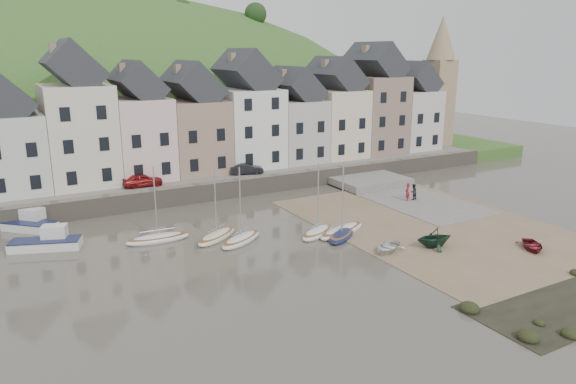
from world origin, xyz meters
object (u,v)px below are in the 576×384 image
sailboat_0 (158,238)px  car_left (143,180)px  person_red (407,192)px  car_right (247,169)px  rowboat_red (532,246)px  rowboat_white (388,247)px  rowboat_green (434,237)px  person_dark (413,192)px

sailboat_0 → car_left: (2.00, 12.00, 1.99)m
person_red → car_right: bearing=-89.5°
sailboat_0 → car_left: bearing=80.5°
sailboat_0 → rowboat_red: sailboat_0 is taller
sailboat_0 → person_red: sailboat_0 is taller
rowboat_white → sailboat_0: bearing=-150.8°
sailboat_0 → rowboat_red: 29.02m
rowboat_red → car_left: size_ratio=0.74×
person_red → car_right: size_ratio=0.51×
sailboat_0 → car_right: sailboat_0 is taller
rowboat_green → car_right: size_ratio=0.82×
car_left → car_right: bearing=-87.0°
rowboat_green → person_dark: person_dark is taller
person_red → person_dark: size_ratio=1.11×
person_red → rowboat_red: bearing=45.4°
car_left → person_red: bearing=-116.0°
car_right → person_dark: bearing=-118.7°
rowboat_white → rowboat_green: rowboat_green is taller
rowboat_green → rowboat_red: (6.20, -4.02, -0.49)m
sailboat_0 → rowboat_white: (14.53, -10.64, 0.10)m
rowboat_white → person_dark: person_dark is taller
rowboat_red → person_dark: person_dark is taller
rowboat_red → car_left: 35.69m
sailboat_0 → person_dark: 25.91m
rowboat_green → car_left: 28.75m
person_dark → rowboat_white: bearing=29.0°
person_dark → car_right: car_right is taller
person_red → car_right: (-11.73, 12.83, 1.16)m
rowboat_white → rowboat_green: bearing=49.1°
sailboat_0 → rowboat_red: size_ratio=2.22×
car_left → car_right: 11.38m
car_left → car_right: size_ratio=1.07×
sailboat_0 → rowboat_green: sailboat_0 is taller
sailboat_0 → car_right: size_ratio=1.76×
sailboat_0 → rowboat_white: 18.01m
rowboat_red → sailboat_0: bearing=-175.8°
rowboat_green → person_dark: size_ratio=1.81×
rowboat_white → rowboat_red: (9.86, -5.08, -0.01)m
person_red → car_right: 17.42m
rowboat_white → car_right: bearing=158.3°
rowboat_green → person_red: 12.89m
rowboat_red → rowboat_green: bearing=-175.9°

